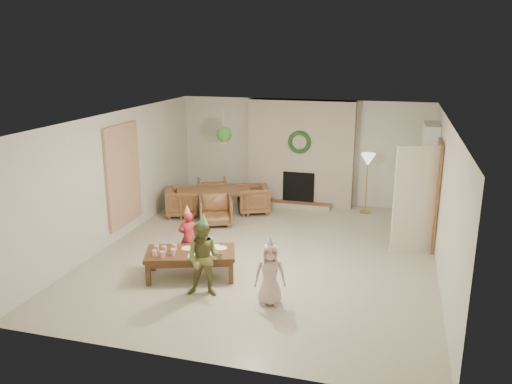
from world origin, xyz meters
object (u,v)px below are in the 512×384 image
(coffee_table_top, at_px, (190,253))
(child_pink, at_px, (270,274))
(dining_table, at_px, (214,202))
(child_red, at_px, (188,237))
(dining_chair_far, at_px, (212,192))
(child_plaid, at_px, (205,259))
(dining_chair_left, at_px, (182,202))
(dining_chair_right, at_px, (253,199))
(dining_chair_near, at_px, (216,210))

(coffee_table_top, relative_size, child_pink, 1.53)
(dining_table, bearing_deg, child_red, -102.33)
(coffee_table_top, bearing_deg, child_red, 97.40)
(dining_chair_far, xyz_separation_m, child_plaid, (1.54, -4.45, 0.27))
(dining_chair_left, xyz_separation_m, child_pink, (2.93, -3.50, 0.15))
(dining_chair_left, xyz_separation_m, dining_chair_right, (1.49, 0.64, 0.00))
(dining_table, distance_m, child_red, 2.76)
(dining_chair_near, bearing_deg, child_red, -106.64)
(dining_table, relative_size, child_plaid, 1.39)
(child_red, bearing_deg, dining_chair_near, -115.41)
(dining_chair_near, distance_m, coffee_table_top, 2.62)
(dining_table, distance_m, dining_chair_far, 0.72)
(dining_chair_far, xyz_separation_m, dining_chair_right, (1.11, -0.31, 0.00))
(child_plaid, bearing_deg, dining_chair_left, 108.58)
(coffee_table_top, bearing_deg, child_pink, -39.50)
(dining_chair_left, bearing_deg, dining_chair_right, -90.00)
(dining_chair_left, height_order, child_red, child_red)
(dining_chair_left, relative_size, child_pink, 0.74)
(dining_chair_far, height_order, coffee_table_top, dining_chair_far)
(child_pink, bearing_deg, coffee_table_top, 144.07)
(child_red, bearing_deg, dining_chair_right, -127.78)
(dining_chair_left, xyz_separation_m, child_plaid, (1.92, -3.51, 0.27))
(dining_chair_far, distance_m, child_plaid, 4.72)
(dining_chair_right, distance_m, child_pink, 4.39)
(child_plaid, bearing_deg, dining_table, 98.21)
(coffee_table_top, height_order, child_pink, child_pink)
(dining_chair_near, distance_m, dining_chair_right, 1.16)
(dining_chair_near, relative_size, child_plaid, 0.59)
(dining_chair_right, bearing_deg, dining_chair_far, -128.66)
(dining_chair_left, relative_size, child_red, 0.74)
(dining_table, xyz_separation_m, dining_chair_far, (-0.28, 0.66, 0.03))
(dining_chair_right, height_order, child_red, child_red)
(child_plaid, bearing_deg, coffee_table_top, 119.95)
(dining_table, height_order, child_pink, child_pink)
(child_red, height_order, child_plaid, child_plaid)
(child_pink, bearing_deg, dining_chair_right, 93.75)
(child_pink, bearing_deg, child_plaid, 164.65)
(dining_table, bearing_deg, child_plaid, -94.95)
(dining_chair_far, bearing_deg, child_red, 80.23)
(dining_chair_right, distance_m, child_red, 3.08)
(dining_table, height_order, coffee_table_top, dining_table)
(dining_table, height_order, dining_chair_near, dining_chair_near)
(dining_chair_far, distance_m, child_pink, 5.14)
(dining_table, height_order, child_red, child_red)
(dining_chair_left, distance_m, child_red, 2.70)
(dining_chair_far, xyz_separation_m, dining_chair_left, (-0.38, -0.95, 0.00))
(dining_chair_far, bearing_deg, child_plaid, 85.80)
(dining_chair_right, xyz_separation_m, child_plaid, (0.42, -4.15, 0.27))
(dining_chair_near, bearing_deg, child_pink, -80.83)
(dining_chair_near, xyz_separation_m, child_pink, (1.98, -3.13, 0.15))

